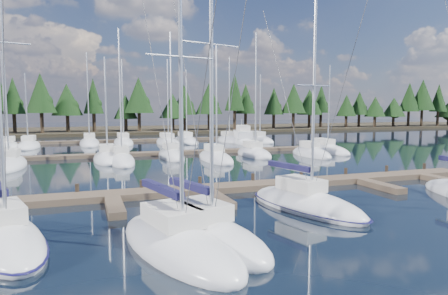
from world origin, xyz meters
name	(u,v)px	position (x,y,z in m)	size (l,w,h in m)	color
ground	(168,167)	(0.00, 30.00, 0.00)	(260.00, 260.00, 0.00)	black
far_shore	(118,130)	(0.00, 90.00, 0.30)	(220.00, 30.00, 0.60)	#2D2519
main_dock	(207,191)	(0.00, 17.36, 0.20)	(44.00, 6.13, 0.90)	brown
back_docks	(141,146)	(0.00, 49.58, 0.20)	(50.00, 21.80, 0.40)	brown
front_sailboat_1	(5,239)	(-10.65, 10.65, 0.30)	(5.14, 8.74, 14.84)	silver
front_sailboat_2	(177,243)	(-4.11, 7.85, 0.28)	(4.99, 9.02, 13.70)	silver
front_sailboat_3	(206,236)	(-2.76, 8.29, 0.30)	(5.09, 8.15, 14.78)	silver
front_sailboat_4	(305,204)	(4.11, 11.87, 0.28)	(4.90, 9.01, 12.41)	silver
back_sailboat_rows	(146,149)	(0.10, 45.08, 0.26)	(45.76, 33.38, 17.65)	silver
motor_yacht_right	(243,140)	(16.50, 51.99, 0.51)	(4.88, 9.69, 4.63)	silver
tree_line	(122,100)	(0.36, 80.17, 7.31)	(187.37, 11.55, 13.44)	black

